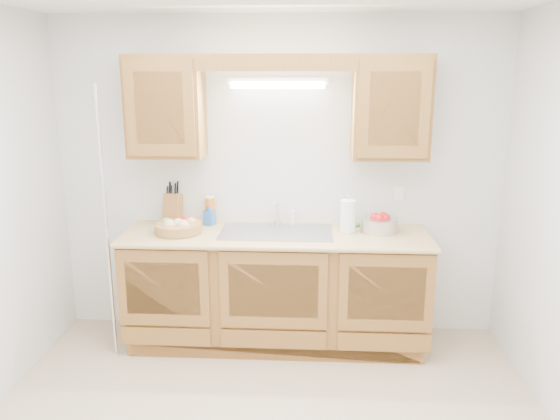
# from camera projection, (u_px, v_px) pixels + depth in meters

# --- Properties ---
(room) EXTENTS (3.52, 3.50, 2.50)m
(room) POSITION_uv_depth(u_px,v_px,m) (262.00, 234.00, 2.86)
(room) COLOR tan
(room) RESTS_ON ground
(base_cabinets) EXTENTS (2.20, 0.60, 0.86)m
(base_cabinets) POSITION_uv_depth(u_px,v_px,m) (276.00, 290.00, 4.22)
(base_cabinets) COLOR olive
(base_cabinets) RESTS_ON ground
(countertop) EXTENTS (2.30, 0.63, 0.04)m
(countertop) POSITION_uv_depth(u_px,v_px,m) (276.00, 236.00, 4.10)
(countertop) COLOR tan
(countertop) RESTS_ON base_cabinets
(upper_cabinet_left) EXTENTS (0.55, 0.33, 0.75)m
(upper_cabinet_left) POSITION_uv_depth(u_px,v_px,m) (166.00, 107.00, 4.06)
(upper_cabinet_left) COLOR olive
(upper_cabinet_left) RESTS_ON room
(upper_cabinet_right) EXTENTS (0.55, 0.33, 0.75)m
(upper_cabinet_right) POSITION_uv_depth(u_px,v_px,m) (391.00, 107.00, 3.97)
(upper_cabinet_right) COLOR olive
(upper_cabinet_right) RESTS_ON room
(valance) EXTENTS (2.20, 0.05, 0.12)m
(valance) POSITION_uv_depth(u_px,v_px,m) (276.00, 62.00, 3.80)
(valance) COLOR olive
(valance) RESTS_ON room
(fluorescent_fixture) EXTENTS (0.76, 0.08, 0.08)m
(fluorescent_fixture) POSITION_uv_depth(u_px,v_px,m) (278.00, 83.00, 4.05)
(fluorescent_fixture) COLOR white
(fluorescent_fixture) RESTS_ON room
(sink) EXTENTS (0.84, 0.46, 0.36)m
(sink) POSITION_uv_depth(u_px,v_px,m) (276.00, 241.00, 4.13)
(sink) COLOR #9E9EA3
(sink) RESTS_ON countertop
(wire_shelf_pole) EXTENTS (0.03, 0.03, 2.00)m
(wire_shelf_pole) POSITION_uv_depth(u_px,v_px,m) (106.00, 227.00, 3.89)
(wire_shelf_pole) COLOR silver
(wire_shelf_pole) RESTS_ON ground
(outlet_plate) EXTENTS (0.08, 0.01, 0.12)m
(outlet_plate) POSITION_uv_depth(u_px,v_px,m) (399.00, 193.00, 4.28)
(outlet_plate) COLOR white
(outlet_plate) RESTS_ON room
(fruit_basket) EXTENTS (0.46, 0.46, 0.11)m
(fruit_basket) POSITION_uv_depth(u_px,v_px,m) (178.00, 226.00, 4.10)
(fruit_basket) COLOR #B28A47
(fruit_basket) RESTS_ON countertop
(knife_block) EXTENTS (0.14, 0.21, 0.35)m
(knife_block) POSITION_uv_depth(u_px,v_px,m) (173.00, 208.00, 4.33)
(knife_block) COLOR olive
(knife_block) RESTS_ON countertop
(orange_canister) EXTENTS (0.09, 0.09, 0.22)m
(orange_canister) POSITION_uv_depth(u_px,v_px,m) (210.00, 210.00, 4.33)
(orange_canister) COLOR orange
(orange_canister) RESTS_ON countertop
(soap_bottle) EXTENTS (0.10, 0.10, 0.17)m
(soap_bottle) POSITION_uv_depth(u_px,v_px,m) (210.00, 214.00, 4.31)
(soap_bottle) COLOR blue
(soap_bottle) RESTS_ON countertop
(sponge) EXTENTS (0.13, 0.11, 0.02)m
(sponge) POSITION_uv_depth(u_px,v_px,m) (352.00, 224.00, 4.30)
(sponge) COLOR #CC333F
(sponge) RESTS_ON countertop
(paper_towel) EXTENTS (0.15, 0.15, 0.29)m
(paper_towel) POSITION_uv_depth(u_px,v_px,m) (348.00, 216.00, 4.10)
(paper_towel) COLOR silver
(paper_towel) RESTS_ON countertop
(apple_bowl) EXTENTS (0.32, 0.32, 0.15)m
(apple_bowl) POSITION_uv_depth(u_px,v_px,m) (379.00, 223.00, 4.12)
(apple_bowl) COLOR silver
(apple_bowl) RESTS_ON countertop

